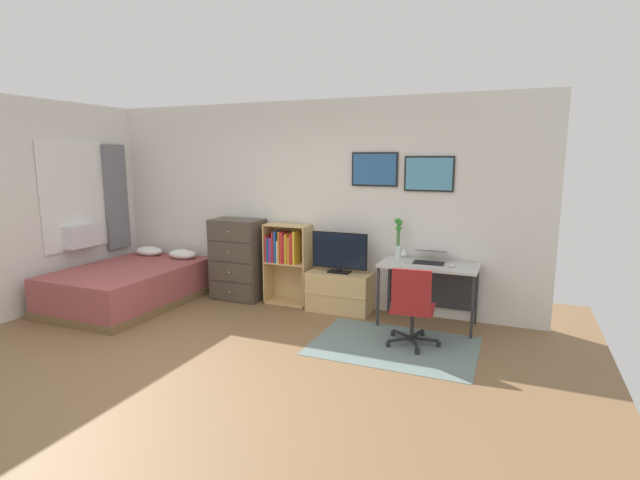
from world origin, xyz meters
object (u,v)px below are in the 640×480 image
Objects in this scene: tv_stand at (340,292)px; bamboo_vase at (398,239)px; computer_mouse at (452,266)px; dresser at (238,259)px; bookshelf at (286,256)px; office_chair at (412,305)px; wine_glass at (404,253)px; desk at (429,274)px; laptop at (430,257)px; television at (339,253)px; bed at (130,285)px.

bamboo_vase reaches higher than tv_stand.
tv_stand is at bearing 174.45° from computer_mouse.
dresser is 0.73m from bookshelf.
wine_glass is at bearing 105.66° from office_chair.
bookshelf is at bearing 178.41° from desk.
laptop is at bearing -0.42° from tv_stand.
tv_stand is (0.80, -0.04, -0.40)m from bookshelf.
tv_stand is at bearing 90.00° from television.
television is at bearing 175.35° from computer_mouse.
bed is 4.78× the size of laptop.
bookshelf reaches higher than tv_stand.
dresser is 2.40m from wine_glass.
tv_stand is 0.51m from television.
computer_mouse is (0.27, -0.13, 0.16)m from desk.
television reaches higher than laptop.
dresser is 2.66m from laptop.
bookshelf is 1.93m from laptop.
laptop reaches higher than computer_mouse.
bookshelf is at bearing 23.38° from bed.
television is (0.00, -0.02, 0.51)m from tv_stand.
television is at bearing -4.73° from bookshelf.
office_chair is at bearing -67.88° from bamboo_vase.
television reaches higher than computer_mouse.
bed is 3.64m from bamboo_vase.
dresser is 2.28m from bamboo_vase.
bamboo_vase reaches higher than wine_glass.
bookshelf is 6.03× the size of wine_glass.
desk is at bearing -14.90° from bamboo_vase.
bookshelf is 0.89m from tv_stand.
laptop is 0.31m from computer_mouse.
tv_stand is at bearing 167.78° from wine_glass.
tv_stand is at bearing 16.13° from bed.
bed is at bearing -170.95° from laptop.
laptop is 0.45m from bamboo_vase.
laptop is at bearing 83.22° from office_chair.
bed is 2.74× the size of television.
wine_glass is (0.86, -0.19, 0.62)m from tv_stand.
dresser is 10.81× the size of computer_mouse.
dresser reaches higher than office_chair.
desk is at bearing -17.84° from laptop.
bamboo_vase reaches higher than television.
bookshelf reaches higher than wine_glass.
television is at bearing -90.00° from tv_stand.
wine_glass is (0.86, -0.16, 0.10)m from television.
tv_stand is 1.50m from computer_mouse.
dresser is 6.25× the size of wine_glass.
tv_stand is at bearing 179.49° from desk.
dresser is at bearing 179.73° from television.
television is (2.73, 0.78, 0.51)m from bed.
bookshelf is 1.93m from desk.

